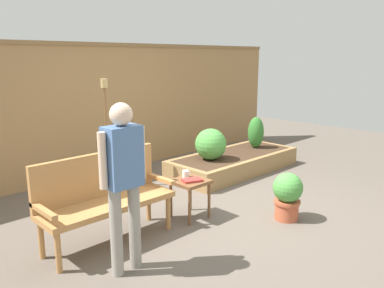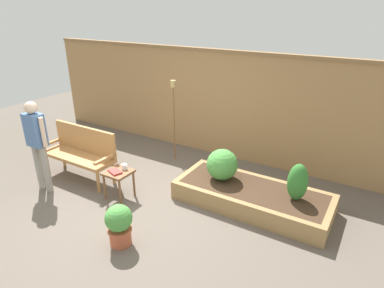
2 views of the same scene
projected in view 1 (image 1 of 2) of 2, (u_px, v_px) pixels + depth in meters
The scene contains 12 objects.
ground_plane at pixel (219, 213), 4.92m from camera, with size 14.00×14.00×0.00m, color #60564C.
fence_back at pixel (104, 108), 6.49m from camera, with size 8.40×0.14×2.16m.
garden_bench at pixel (103, 192), 4.10m from camera, with size 1.44×0.48×0.94m.
side_table at pixel (190, 187), 4.72m from camera, with size 0.40×0.40×0.48m.
cup_on_table at pixel (186, 174), 4.79m from camera, with size 0.12×0.09×0.09m.
book_on_table at pixel (192, 180), 4.65m from camera, with size 0.23×0.15×0.03m, color #B2332D.
potted_boxwood at pixel (287, 194), 4.68m from camera, with size 0.36×0.36×0.58m.
raised_planter_bed at pixel (234, 162), 6.72m from camera, with size 2.40×1.00×0.30m.
shrub_near_bench at pixel (211, 144), 6.28m from camera, with size 0.51×0.51×0.51m.
shrub_far_corner at pixel (256, 132), 7.10m from camera, with size 0.29×0.29×0.57m.
tiki_torch at pixel (106, 114), 5.70m from camera, with size 0.10×0.10×1.63m.
person_by_bench at pixel (123, 174), 3.41m from camera, with size 0.47×0.20×1.56m.
Camera 1 is at (-3.47, -3.05, 1.94)m, focal length 36.43 mm.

